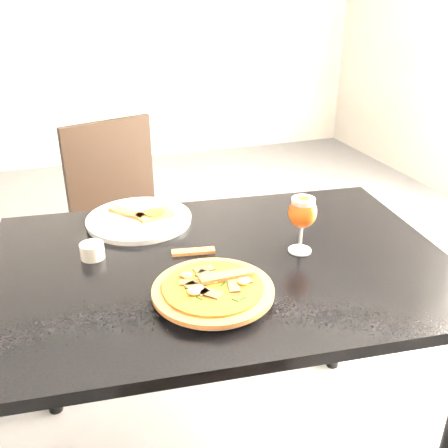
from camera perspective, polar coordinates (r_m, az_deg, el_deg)
name	(u,v)px	position (r m, az deg, el deg)	size (l,w,h in m)	color
ground	(141,428)	(1.91, -9.43, -22.00)	(6.00, 6.00, 0.00)	#565558
dining_table	(220,289)	(1.35, -0.48, -7.46)	(1.28, 0.93, 0.75)	black
chair_far	(127,220)	(2.16, -11.06, 0.48)	(0.52, 0.52, 0.90)	black
plate_main	(213,293)	(1.16, -1.22, -7.84)	(0.27, 0.27, 0.01)	silver
pizza	(213,289)	(1.15, -1.21, -7.41)	(0.28, 0.28, 0.03)	brown
plate_second	(139,219)	(1.53, -9.67, 0.52)	(0.31, 0.31, 0.02)	silver
crust_scraps	(145,214)	(1.53, -8.97, 1.15)	(0.19, 0.15, 0.01)	brown
loose_crust	(193,252)	(1.34, -3.52, -3.17)	(0.12, 0.03, 0.01)	brown
sauce_cup	(92,250)	(1.35, -14.84, -2.90)	(0.06, 0.06, 0.04)	beige
beer_glass	(303,213)	(1.31, 8.97, 1.28)	(0.08, 0.08, 0.16)	silver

